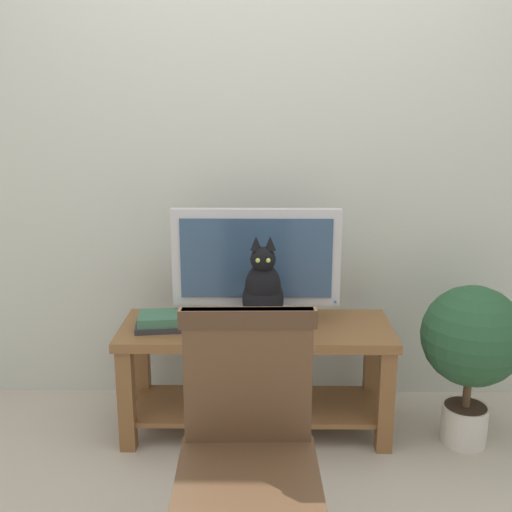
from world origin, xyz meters
name	(u,v)px	position (x,y,z in m)	size (l,w,h in m)	color
ground_plane	(266,485)	(0.00, 0.00, 0.00)	(12.00, 12.00, 0.00)	#ADA393
back_wall	(266,131)	(0.00, 0.91, 1.40)	(7.00, 0.12, 2.80)	#B7BCB2
tv_stand	(256,359)	(-0.05, 0.45, 0.36)	(1.26, 0.47, 0.53)	brown
tv	(256,264)	(-0.05, 0.52, 0.81)	(0.78, 0.20, 0.54)	#B7B7BC
media_box	(263,328)	(-0.02, 0.36, 0.56)	(0.35, 0.30, 0.05)	#2D2D30
cat	(263,292)	(-0.01, 0.35, 0.73)	(0.19, 0.32, 0.41)	black
wooden_chair	(248,442)	(-0.06, -0.55, 0.54)	(0.44, 0.44, 0.93)	#513823
book_stack	(161,321)	(-0.48, 0.42, 0.56)	(0.25, 0.19, 0.07)	#2D2D33
potted_plant	(472,343)	(0.92, 0.35, 0.49)	(0.45, 0.45, 0.76)	beige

